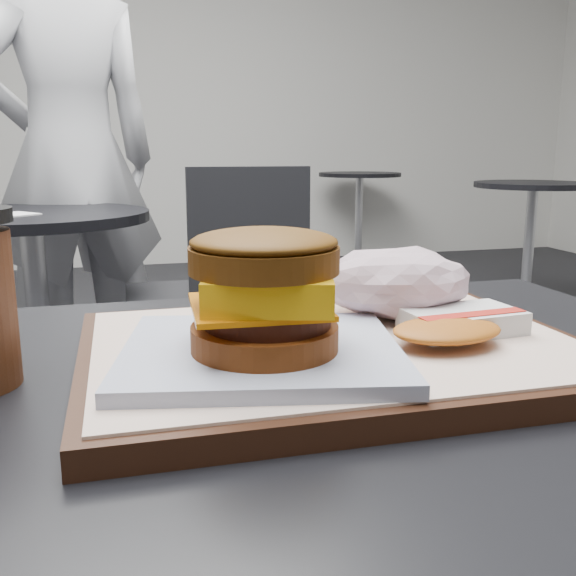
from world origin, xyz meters
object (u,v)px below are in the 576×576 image
Objects in this scene: serving_tray at (334,352)px; crumpled_wrapper at (396,282)px; breakfast_sandwich at (264,306)px; hash_brown at (456,325)px; neighbor_chair at (213,282)px; neighbor_table at (35,277)px; patron at (70,158)px.

serving_tray is 2.83× the size of crumpled_wrapper.
breakfast_sandwich is at bearing -145.80° from crumpled_wrapper.
hash_brown is 0.14× the size of neighbor_chair.
neighbor_table is (-0.41, 1.61, -0.23)m from serving_tray.
crumpled_wrapper is 1.56m from neighbor_chair.
crumpled_wrapper is 0.18× the size of neighbor_table.
hash_brown is at bearing 84.07° from patron.
crumpled_wrapper is 1.65m from neighbor_table.
patron is (0.10, 0.41, 0.35)m from neighbor_table.
serving_tray is 1.61m from neighbor_chair.
patron is at bearing 101.16° from crumpled_wrapper.
hash_brown reaches higher than neighbor_table.
patron reaches higher than hash_brown.
breakfast_sandwich is 0.17m from crumpled_wrapper.
neighbor_table is (-0.49, 1.55, -0.27)m from crumpled_wrapper.
neighbor_chair reaches higher than hash_brown.
crumpled_wrapper is at bearing -92.08° from neighbor_chair.
crumpled_wrapper is 0.15× the size of neighbor_chair.
serving_tray is 0.09m from breakfast_sandwich.
crumpled_wrapper reaches higher than neighbor_table.
neighbor_chair is 0.73m from patron.
neighbor_table is 0.54m from neighbor_chair.
breakfast_sandwich reaches higher than serving_tray.
hash_brown is 1.72m from neighbor_table.
patron is at bearing 101.19° from hash_brown.
hash_brown is at bearing -72.81° from neighbor_table.
neighbor_table is at bearing 177.75° from neighbor_chair.
breakfast_sandwich reaches higher than hash_brown.
breakfast_sandwich is 1.76× the size of hash_brown.
breakfast_sandwich reaches higher than crumpled_wrapper.
breakfast_sandwich is at bearing -148.73° from serving_tray.
hash_brown is 1.63m from neighbor_chair.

